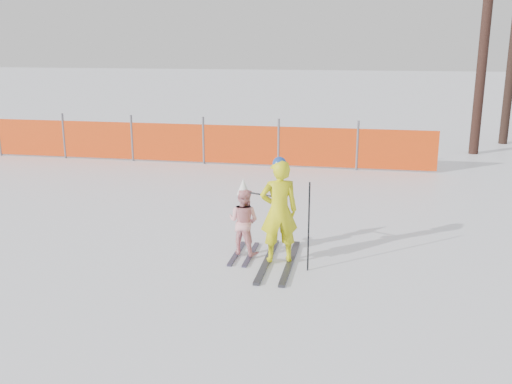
% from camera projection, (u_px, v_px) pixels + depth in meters
% --- Properties ---
extents(ground, '(120.00, 120.00, 0.00)m').
position_uv_depth(ground, '(249.00, 268.00, 8.16)').
color(ground, white).
rests_on(ground, ground).
extents(adult, '(0.64, 1.73, 1.58)m').
position_uv_depth(adult, '(279.00, 212.00, 8.16)').
color(adult, black).
rests_on(adult, ground).
extents(child, '(0.58, 1.01, 1.20)m').
position_uv_depth(child, '(244.00, 221.00, 8.53)').
color(child, black).
rests_on(child, ground).
extents(ski_poles, '(0.92, 0.40, 1.29)m').
position_uv_depth(ski_poles, '(298.00, 220.00, 8.00)').
color(ski_poles, black).
rests_on(ski_poles, ground).
extents(safety_fence, '(15.99, 0.06, 1.25)m').
position_uv_depth(safety_fence, '(129.00, 141.00, 15.41)').
color(safety_fence, '#595960').
rests_on(safety_fence, ground).
extents(tree_trunks, '(1.49, 2.23, 6.14)m').
position_uv_depth(tree_trunks, '(496.00, 55.00, 16.55)').
color(tree_trunks, black).
rests_on(tree_trunks, ground).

